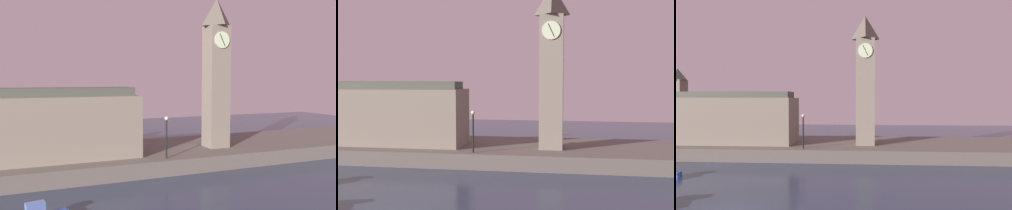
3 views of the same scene
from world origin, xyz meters
TOP-DOWN VIEW (x-y plane):
  - far_embankment at (0.00, 20.00)m, footprint 70.00×12.00m
  - clock_tower at (8.63, 18.38)m, footprint 2.54×2.58m
  - parliament_hall at (-9.24, 18.71)m, footprint 16.69×5.32m
  - streetlamp at (1.42, 14.97)m, footprint 0.36×0.36m

SIDE VIEW (x-z plane):
  - far_embankment at x=0.00m, z-range 0.00..1.50m
  - streetlamp at x=1.42m, z-range 1.99..5.99m
  - parliament_hall at x=-9.24m, z-range -0.12..9.70m
  - clock_tower at x=8.63m, z-range 1.76..17.99m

